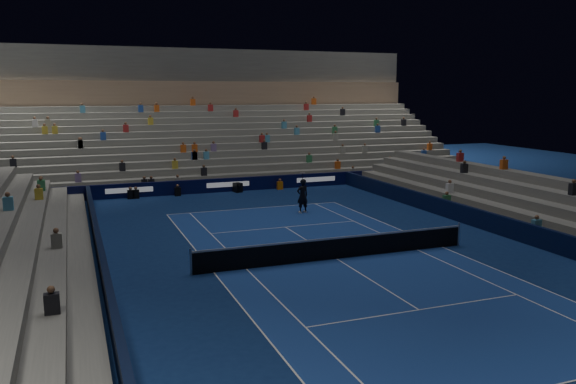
# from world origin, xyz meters

# --- Properties ---
(ground) EXTENTS (90.00, 90.00, 0.00)m
(ground) POSITION_xyz_m (0.00, 0.00, 0.00)
(ground) COLOR navy
(ground) RESTS_ON ground
(court_surface) EXTENTS (10.97, 23.77, 0.01)m
(court_surface) POSITION_xyz_m (0.00, 0.00, 0.01)
(court_surface) COLOR navy
(court_surface) RESTS_ON ground
(sponsor_barrier_far) EXTENTS (44.00, 0.25, 1.00)m
(sponsor_barrier_far) POSITION_xyz_m (0.00, 18.50, 0.50)
(sponsor_barrier_far) COLOR black
(sponsor_barrier_far) RESTS_ON ground
(sponsor_barrier_east) EXTENTS (0.25, 37.00, 1.00)m
(sponsor_barrier_east) POSITION_xyz_m (9.70, 0.00, 0.50)
(sponsor_barrier_east) COLOR black
(sponsor_barrier_east) RESTS_ON ground
(sponsor_barrier_west) EXTENTS (0.25, 37.00, 1.00)m
(sponsor_barrier_west) POSITION_xyz_m (-9.70, 0.00, 0.50)
(sponsor_barrier_west) COLOR black
(sponsor_barrier_west) RESTS_ON ground
(grandstand_main) EXTENTS (44.00, 15.20, 11.20)m
(grandstand_main) POSITION_xyz_m (0.00, 27.90, 3.38)
(grandstand_main) COLOR slate
(grandstand_main) RESTS_ON ground
(grandstand_east) EXTENTS (5.00, 37.00, 2.50)m
(grandstand_east) POSITION_xyz_m (13.17, 0.00, 0.92)
(grandstand_east) COLOR slate
(grandstand_east) RESTS_ON ground
(grandstand_west) EXTENTS (5.00, 37.00, 2.50)m
(grandstand_west) POSITION_xyz_m (-13.17, 0.00, 0.92)
(grandstand_west) COLOR slate
(grandstand_west) RESTS_ON ground
(tennis_net) EXTENTS (12.90, 0.10, 1.10)m
(tennis_net) POSITION_xyz_m (0.00, 0.00, 0.50)
(tennis_net) COLOR #B2B2B7
(tennis_net) RESTS_ON ground
(tennis_player) EXTENTS (0.83, 0.62, 2.07)m
(tennis_player) POSITION_xyz_m (2.29, 9.57, 1.03)
(tennis_player) COLOR black
(tennis_player) RESTS_ON ground
(broadcast_camera) EXTENTS (0.65, 1.04, 0.68)m
(broadcast_camera) POSITION_xyz_m (0.62, 18.00, 0.35)
(broadcast_camera) COLOR black
(broadcast_camera) RESTS_ON ground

